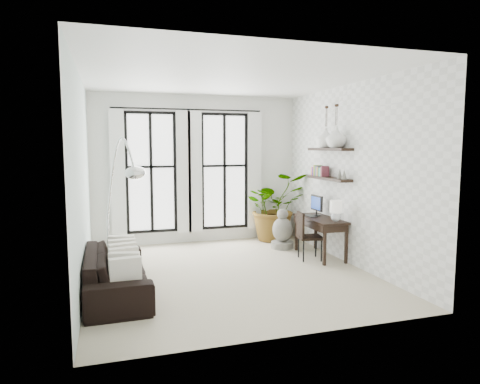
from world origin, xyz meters
name	(u,v)px	position (x,y,z in m)	size (l,w,h in m)	color
floor	(229,273)	(0.00, 0.00, 0.00)	(5.00, 5.00, 0.00)	#BAB194
ceiling	(228,77)	(0.00, 0.00, 3.20)	(5.00, 5.00, 0.00)	white
wall_left	(81,181)	(-2.25, 0.00, 1.60)	(5.00, 5.00, 0.00)	silver
wall_right	(350,175)	(2.25, 0.00, 1.60)	(5.00, 5.00, 0.00)	white
wall_back	(197,169)	(0.00, 2.50, 1.60)	(4.50, 4.50, 0.00)	white
windows	(189,172)	(-0.20, 2.43, 1.56)	(3.26, 0.13, 2.65)	white
wall_shelves	(328,166)	(2.11, 0.55, 1.73)	(0.25, 1.30, 0.60)	black
sofa	(117,272)	(-1.80, -0.49, 0.32)	(2.16, 0.84, 0.63)	black
throw_pillows	(123,259)	(-1.70, -0.49, 0.50)	(0.40, 1.52, 0.40)	silver
plant	(275,206)	(1.68, 2.15, 0.76)	(1.37, 1.19, 1.53)	#2D7228
desk	(321,221)	(1.95, 0.46, 0.71)	(0.54, 1.28, 1.15)	black
desk_chair	(306,233)	(1.60, 0.40, 0.51)	(0.49, 0.49, 0.89)	black
arc_lamp	(120,173)	(-1.70, -0.10, 1.71)	(0.72, 1.01, 2.24)	silver
buddha	(282,232)	(1.54, 1.36, 0.35)	(0.46, 0.46, 0.83)	gray
vase_a	(336,137)	(2.11, 0.26, 2.27)	(0.37, 0.37, 0.38)	white
vase_b	(326,138)	(2.11, 0.66, 2.27)	(0.37, 0.37, 0.38)	white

